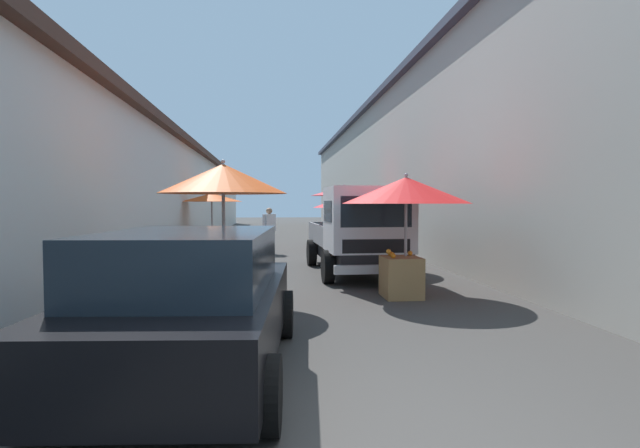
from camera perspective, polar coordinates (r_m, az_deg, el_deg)
ground at (r=16.65m, az=-3.23°, el=-3.53°), size 90.00×90.00×0.00m
building_left_whitewash at (r=19.90m, az=-25.02°, el=3.14°), size 49.80×7.50×4.10m
building_right_concrete at (r=20.48m, az=17.38°, el=6.36°), size 49.80×7.50×6.33m
fruit_stall_far_left at (r=17.99m, az=-12.55°, el=2.08°), size 2.18×2.18×2.17m
fruit_stall_mid_lane at (r=18.30m, az=2.92°, el=2.95°), size 2.51×2.51×2.46m
fruit_stall_near_left at (r=8.35m, az=-11.54°, el=2.99°), size 2.15×2.15×2.46m
fruit_stall_far_right at (r=9.16m, az=9.96°, el=2.69°), size 2.38×2.38×2.29m
fruit_stall_near_right at (r=12.53m, az=4.80°, el=2.06°), size 2.46×2.46×2.13m
hatchback_car at (r=5.07m, az=-14.78°, el=-8.80°), size 4.03×2.17×1.45m
delivery_truck at (r=11.29m, az=4.82°, el=-1.05°), size 4.97×2.08×2.08m
vendor_by_crates at (r=16.80m, az=-5.95°, el=-0.40°), size 0.49×0.45×1.58m
plastic_stool at (r=16.89m, az=-8.64°, el=-2.36°), size 0.30×0.30×0.43m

